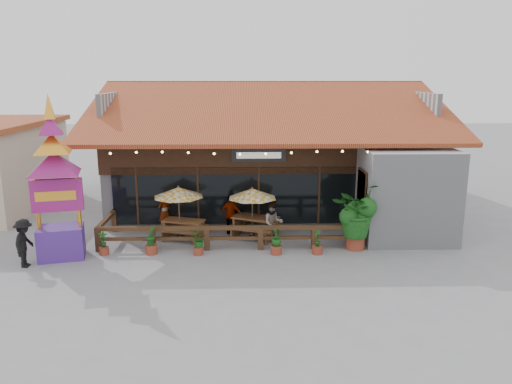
{
  "coord_description": "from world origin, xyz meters",
  "views": [
    {
      "loc": [
        -1.12,
        -18.14,
        6.31
      ],
      "look_at": [
        -0.62,
        1.5,
        1.74
      ],
      "focal_mm": 35.0,
      "sensor_mm": 36.0,
      "label": 1
    }
  ],
  "objects_px": {
    "picnic_table_left": "(184,226)",
    "tropical_plant": "(356,211)",
    "umbrella_right": "(252,194)",
    "picnic_table_right": "(255,224)",
    "thai_sign_tower": "(54,167)",
    "pedestrian": "(24,243)",
    "umbrella_left": "(178,192)"
  },
  "relations": [
    {
      "from": "picnic_table_right",
      "to": "tropical_plant",
      "type": "height_order",
      "value": "tropical_plant"
    },
    {
      "from": "umbrella_left",
      "to": "umbrella_right",
      "type": "distance_m",
      "value": 2.9
    },
    {
      "from": "picnic_table_left",
      "to": "picnic_table_right",
      "type": "distance_m",
      "value": 2.84
    },
    {
      "from": "tropical_plant",
      "to": "pedestrian",
      "type": "xyz_separation_m",
      "value": [
        -11.54,
        -1.49,
        -0.63
      ]
    },
    {
      "from": "umbrella_right",
      "to": "thai_sign_tower",
      "type": "relative_size",
      "value": 0.41
    },
    {
      "from": "umbrella_left",
      "to": "picnic_table_left",
      "type": "xyz_separation_m",
      "value": [
        0.18,
        -0.13,
        -1.34
      ]
    },
    {
      "from": "thai_sign_tower",
      "to": "pedestrian",
      "type": "height_order",
      "value": "thai_sign_tower"
    },
    {
      "from": "umbrella_left",
      "to": "picnic_table_left",
      "type": "bearing_deg",
      "value": -36.08
    },
    {
      "from": "umbrella_left",
      "to": "picnic_table_right",
      "type": "relative_size",
      "value": 1.05
    },
    {
      "from": "tropical_plant",
      "to": "pedestrian",
      "type": "bearing_deg",
      "value": -172.65
    },
    {
      "from": "tropical_plant",
      "to": "picnic_table_right",
      "type": "bearing_deg",
      "value": 158.66
    },
    {
      "from": "umbrella_right",
      "to": "picnic_table_left",
      "type": "xyz_separation_m",
      "value": [
        -2.72,
        -0.05,
        -1.3
      ]
    },
    {
      "from": "umbrella_right",
      "to": "thai_sign_tower",
      "type": "xyz_separation_m",
      "value": [
        -6.82,
        -2.07,
        1.46
      ]
    },
    {
      "from": "picnic_table_left",
      "to": "picnic_table_right",
      "type": "height_order",
      "value": "picnic_table_right"
    },
    {
      "from": "picnic_table_right",
      "to": "tropical_plant",
      "type": "distance_m",
      "value": 4.06
    },
    {
      "from": "picnic_table_right",
      "to": "thai_sign_tower",
      "type": "distance_m",
      "value": 7.73
    },
    {
      "from": "umbrella_right",
      "to": "picnic_table_right",
      "type": "relative_size",
      "value": 1.13
    },
    {
      "from": "picnic_table_left",
      "to": "tropical_plant",
      "type": "distance_m",
      "value": 6.73
    },
    {
      "from": "pedestrian",
      "to": "umbrella_left",
      "type": "bearing_deg",
      "value": -58.57
    },
    {
      "from": "thai_sign_tower",
      "to": "tropical_plant",
      "type": "relative_size",
      "value": 2.43
    },
    {
      "from": "thai_sign_tower",
      "to": "pedestrian",
      "type": "relative_size",
      "value": 3.72
    },
    {
      "from": "umbrella_left",
      "to": "umbrella_right",
      "type": "bearing_deg",
      "value": -1.69
    },
    {
      "from": "picnic_table_right",
      "to": "tropical_plant",
      "type": "xyz_separation_m",
      "value": [
        3.69,
        -1.44,
        0.88
      ]
    },
    {
      "from": "umbrella_right",
      "to": "pedestrian",
      "type": "relative_size",
      "value": 1.53
    },
    {
      "from": "umbrella_left",
      "to": "tropical_plant",
      "type": "relative_size",
      "value": 0.93
    },
    {
      "from": "pedestrian",
      "to": "thai_sign_tower",
      "type": "bearing_deg",
      "value": -47.9
    },
    {
      "from": "picnic_table_right",
      "to": "umbrella_right",
      "type": "bearing_deg",
      "value": -168.86
    },
    {
      "from": "picnic_table_left",
      "to": "tropical_plant",
      "type": "xyz_separation_m",
      "value": [
        6.53,
        -1.37,
        0.94
      ]
    },
    {
      "from": "umbrella_right",
      "to": "picnic_table_left",
      "type": "height_order",
      "value": "umbrella_right"
    },
    {
      "from": "picnic_table_right",
      "to": "thai_sign_tower",
      "type": "relative_size",
      "value": 0.36
    },
    {
      "from": "picnic_table_right",
      "to": "pedestrian",
      "type": "xyz_separation_m",
      "value": [
        -7.85,
        -2.93,
        0.25
      ]
    },
    {
      "from": "umbrella_left",
      "to": "pedestrian",
      "type": "bearing_deg",
      "value": -148.22
    }
  ]
}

